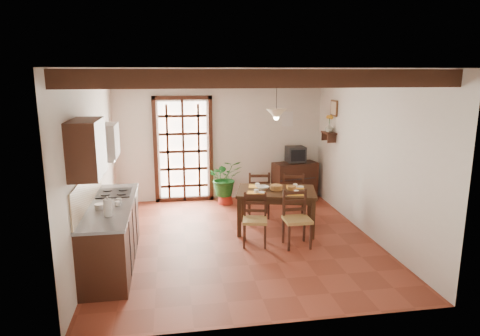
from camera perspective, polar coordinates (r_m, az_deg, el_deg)
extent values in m
plane|color=brown|center=(7.30, -0.27, -9.56)|extent=(5.00, 5.00, 0.00)
cube|color=silver|center=(9.33, -2.69, 4.26)|extent=(4.50, 0.02, 2.80)
cube|color=silver|center=(4.51, 4.70, -4.89)|extent=(4.50, 0.02, 2.80)
cube|color=silver|center=(6.91, -19.04, 0.62)|extent=(0.02, 5.00, 2.80)
cube|color=silver|center=(7.57, 16.80, 1.77)|extent=(0.02, 5.00, 2.80)
cube|color=white|center=(6.76, -0.30, 13.01)|extent=(4.50, 5.00, 0.02)
cube|color=black|center=(4.69, 3.79, 11.81)|extent=(4.50, 0.14, 0.20)
cube|color=black|center=(5.51, 1.79, 11.95)|extent=(4.50, 0.14, 0.20)
cube|color=black|center=(6.34, 0.31, 12.04)|extent=(4.50, 0.14, 0.20)
cube|color=black|center=(7.17, -0.83, 12.10)|extent=(4.50, 0.14, 0.20)
cube|color=black|center=(8.00, -1.74, 12.15)|extent=(4.50, 0.14, 0.20)
cube|color=black|center=(8.84, -2.47, 12.19)|extent=(4.50, 0.14, 0.20)
cube|color=white|center=(9.31, -7.56, 2.28)|extent=(1.01, 0.02, 2.11)
cube|color=black|center=(9.13, -7.76, 9.28)|extent=(1.26, 0.10, 0.08)
cube|color=black|center=(9.27, -11.20, 2.09)|extent=(0.08, 0.10, 2.28)
cube|color=black|center=(9.30, -3.91, 2.34)|extent=(0.08, 0.10, 2.28)
cube|color=black|center=(9.25, -7.55, 2.20)|extent=(1.01, 0.03, 2.02)
cube|color=black|center=(6.56, -16.68, -8.60)|extent=(0.60, 2.20, 0.88)
cube|color=slate|center=(6.41, -16.94, -4.76)|extent=(0.64, 2.25, 0.04)
cube|color=tan|center=(6.40, -19.61, -2.84)|extent=(0.02, 2.20, 0.50)
cube|color=black|center=(5.54, -19.77, 2.48)|extent=(0.35, 0.80, 0.70)
cube|color=white|center=(6.77, -17.65, 3.50)|extent=(0.38, 0.60, 0.50)
cube|color=silver|center=(6.82, -17.50, 1.26)|extent=(0.32, 0.55, 0.04)
cube|color=black|center=(6.93, -16.38, -3.22)|extent=(0.50, 0.55, 0.02)
cylinder|color=white|center=(5.85, -17.22, -5.12)|extent=(0.11, 0.11, 0.24)
cylinder|color=silver|center=(6.18, -18.19, -5.02)|extent=(0.14, 0.14, 0.10)
cube|color=#301D0F|center=(7.54, 4.85, -3.14)|extent=(1.53, 1.17, 0.05)
cube|color=#301D0F|center=(7.56, 4.84, -3.67)|extent=(1.37, 1.06, 0.10)
cube|color=#301D0F|center=(8.04, 9.24, -5.00)|extent=(0.08, 0.08, 0.69)
cube|color=#301D0F|center=(8.03, 0.35, -4.85)|extent=(0.08, 0.08, 0.69)
cube|color=#301D0F|center=(7.32, 9.70, -6.79)|extent=(0.08, 0.08, 0.69)
cube|color=#301D0F|center=(7.31, -0.10, -6.62)|extent=(0.08, 0.08, 0.69)
cube|color=#A68646|center=(6.96, 2.00, -6.99)|extent=(0.46, 0.45, 0.05)
cube|color=black|center=(7.04, 2.03, -4.92)|extent=(0.39, 0.11, 0.43)
cube|color=black|center=(7.03, 1.99, -8.60)|extent=(0.44, 0.42, 0.42)
cube|color=#A68646|center=(6.96, 7.63, -6.86)|extent=(0.42, 0.40, 0.05)
cube|color=black|center=(7.04, 7.28, -4.65)|extent=(0.42, 0.04, 0.46)
cube|color=black|center=(7.03, 7.58, -8.58)|extent=(0.40, 0.38, 0.45)
cube|color=#A68646|center=(8.30, 2.47, -3.49)|extent=(0.47, 0.45, 0.05)
cube|color=black|center=(8.07, 2.59, -2.24)|extent=(0.43, 0.08, 0.46)
cube|color=black|center=(8.36, 2.45, -4.98)|extent=(0.44, 0.43, 0.45)
cube|color=#A68646|center=(8.30, 7.16, -3.59)|extent=(0.53, 0.52, 0.05)
cube|color=black|center=(8.08, 7.13, -2.35)|extent=(0.41, 0.18, 0.46)
cube|color=black|center=(8.37, 7.12, -5.07)|extent=(0.51, 0.49, 0.45)
cube|color=#FFAE28|center=(7.27, 2.66, -3.68)|extent=(0.31, 0.23, 0.01)
cube|color=#FFAE28|center=(7.43, 7.79, -3.41)|extent=(0.31, 0.23, 0.01)
cube|color=#FFAE28|center=(7.67, 2.00, -2.80)|extent=(0.31, 0.23, 0.01)
cube|color=#FFAE28|center=(7.83, 6.89, -2.56)|extent=(0.31, 0.23, 0.01)
cylinder|color=olive|center=(7.53, 4.86, -2.76)|extent=(0.21, 0.21, 0.09)
imported|color=white|center=(7.58, 3.02, -2.63)|extent=(0.27, 0.27, 0.05)
cube|color=black|center=(9.59, 7.31, -1.66)|extent=(1.03, 0.62, 0.81)
cube|color=black|center=(9.46, 7.41, 1.85)|extent=(0.40, 0.37, 0.34)
cube|color=black|center=(9.29, 7.72, 1.64)|extent=(0.32, 0.03, 0.25)
cube|color=white|center=(9.56, 6.33, 6.51)|extent=(0.25, 0.03, 0.32)
cone|color=maroon|center=(9.20, -1.97, -4.09)|extent=(0.34, 0.34, 0.21)
imported|color=#144C19|center=(9.08, -1.99, -1.31)|extent=(1.94, 1.70, 2.04)
cube|color=black|center=(8.95, 11.77, 4.62)|extent=(0.20, 0.42, 0.03)
cube|color=black|center=(8.81, 12.14, 3.88)|extent=(0.18, 0.03, 0.18)
cube|color=black|center=(9.12, 11.37, 4.21)|extent=(0.18, 0.03, 0.18)
imported|color=#B2BFB2|center=(8.94, 11.80, 5.25)|extent=(0.15, 0.15, 0.15)
sphere|color=#FFAE28|center=(8.91, 11.86, 6.59)|extent=(0.14, 0.14, 0.14)
cylinder|color=#144C19|center=(8.93, 11.82, 5.64)|extent=(0.01, 0.01, 0.28)
cube|color=brown|center=(8.93, 12.43, 7.80)|extent=(0.03, 0.32, 0.32)
cube|color=#C3B292|center=(8.92, 12.34, 7.80)|extent=(0.01, 0.26, 0.26)
cylinder|color=black|center=(7.36, 4.91, 10.20)|extent=(0.01, 0.01, 0.70)
cone|color=beige|center=(7.39, 4.86, 7.34)|extent=(0.36, 0.36, 0.14)
sphere|color=#FFD88C|center=(7.40, 4.85, 6.72)|extent=(0.09, 0.09, 0.09)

